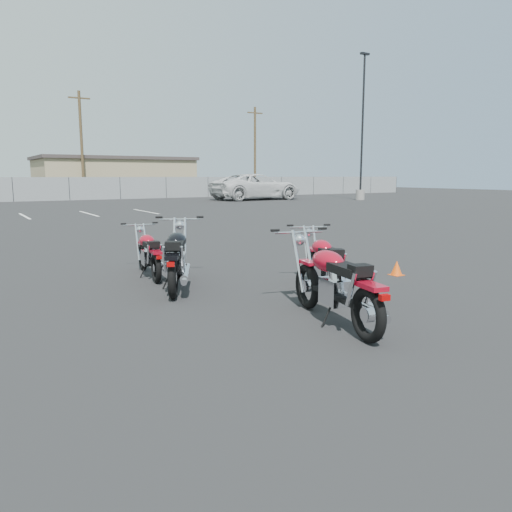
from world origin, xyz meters
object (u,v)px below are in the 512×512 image
motorcycle_rear_red (336,284)px  motorcycle_front_red (149,254)px  motorcycle_second_black (177,258)px  white_van (256,179)px  motorcycle_third_red (325,264)px

motorcycle_rear_red → motorcycle_front_red: bearing=103.5°
motorcycle_second_black → white_van: white_van is taller
motorcycle_third_red → motorcycle_front_red: bearing=126.5°
motorcycle_third_red → white_van: 32.25m
motorcycle_second_black → white_van: bearing=56.3°
white_van → motorcycle_third_red: bearing=148.4°
motorcycle_rear_red → white_van: 34.05m
motorcycle_front_red → white_van: bearing=54.9°
motorcycle_front_red → motorcycle_third_red: bearing=-53.5°
motorcycle_third_red → white_van: bearing=60.8°
motorcycle_second_black → white_van: (17.74, 26.56, 1.10)m
motorcycle_second_black → white_van: 31.96m
motorcycle_third_red → white_van: white_van is taller
motorcycle_front_red → white_van: (17.80, 25.34, 1.19)m
motorcycle_front_red → motorcycle_third_red: motorcycle_third_red is taller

